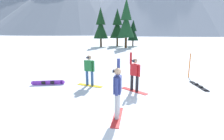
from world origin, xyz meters
The scene contains 13 objects.
ground_plane centered at (0.00, 0.00, 0.00)m, with size 800.00×800.00×0.00m, color white.
snowboarder_foreground centered at (-1.34, 0.48, 0.97)m, with size 0.54×1.53×2.04m.
snowboarder_midground centered at (-0.34, 3.18, 0.90)m, with size 1.26×1.28×1.93m.
snowboarder_background centered at (-2.65, 4.12, 0.89)m, with size 1.46×0.88×1.69m.
loose_snowboard_near_right centered at (3.30, 3.86, 0.02)m, with size 0.29×1.85×0.09m.
loose_snowboard_far_spare centered at (-5.01, 4.35, 0.13)m, with size 1.83×0.25×0.25m.
trail_marker_pole centered at (3.57, 5.70, 0.78)m, with size 0.06×0.06×1.57m, color orange.
pine_tree_slender centered at (3.24, 28.95, 2.69)m, with size 2.08×2.08×4.93m.
pine_tree_young centered at (1.51, 25.42, 4.46)m, with size 2.88×2.88×8.20m.
pine_tree_leaning centered at (0.24, 29.26, 3.80)m, with size 2.83×2.83×6.98m.
pine_tree_twin centered at (-2.86, 27.49, 3.81)m, with size 2.67×2.67×6.98m.
peak_east_ridge centered at (-85.84, 201.19, 32.85)m, with size 152.78×152.78×62.88m.
peak_west_ridge centered at (-31.03, 168.79, 30.15)m, with size 149.16×149.16×57.71m.
Camera 1 is at (-1.67, -5.19, 2.99)m, focal length 28.25 mm.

